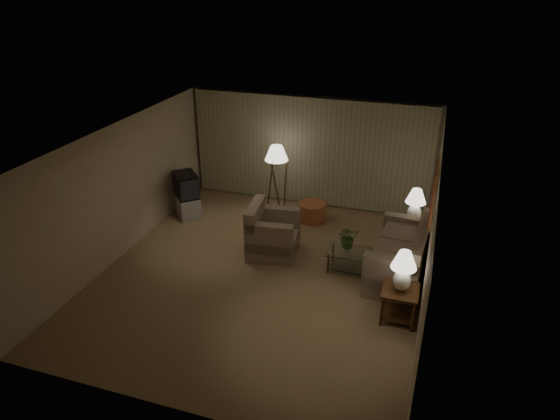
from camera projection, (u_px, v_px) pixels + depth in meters
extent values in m
plane|color=#A28959|center=(262.00, 273.00, 9.73)|extent=(7.00, 7.00, 0.00)
cube|color=beige|center=(310.00, 151.00, 12.13)|extent=(6.00, 0.04, 2.70)
cube|color=beige|center=(120.00, 191.00, 9.97)|extent=(0.04, 7.00, 2.70)
cube|color=beige|center=(431.00, 235.00, 8.31)|extent=(0.04, 7.00, 2.70)
cube|color=white|center=(260.00, 140.00, 8.55)|extent=(6.00, 7.00, 0.04)
cube|color=#B0AF89|center=(309.00, 152.00, 12.06)|extent=(5.85, 0.12, 2.65)
cube|color=#C79145|center=(434.00, 194.00, 8.83)|extent=(0.03, 0.90, 1.10)
cube|color=#AC1F23|center=(433.00, 194.00, 8.83)|extent=(0.02, 0.80, 1.00)
cube|color=gray|center=(398.00, 265.00, 9.55)|extent=(2.08, 1.28, 0.45)
cube|color=gray|center=(273.00, 243.00, 10.33)|extent=(1.22, 1.18, 0.45)
cube|color=#371C0F|center=(400.00, 291.00, 8.20)|extent=(0.60, 0.60, 0.04)
cube|color=#371C0F|center=(398.00, 313.00, 8.40)|extent=(0.51, 0.51, 0.02)
cylinder|color=#371C0F|center=(382.00, 311.00, 8.19)|extent=(0.05, 0.05, 0.56)
cylinder|color=#371C0F|center=(385.00, 294.00, 8.62)|extent=(0.05, 0.05, 0.56)
cylinder|color=#371C0F|center=(413.00, 317.00, 8.05)|extent=(0.05, 0.05, 0.56)
cylinder|color=#371C0F|center=(415.00, 300.00, 8.48)|extent=(0.05, 0.05, 0.56)
cube|color=#371C0F|center=(413.00, 222.00, 10.43)|extent=(0.45, 0.38, 0.04)
cube|color=#371C0F|center=(410.00, 241.00, 10.63)|extent=(0.39, 0.32, 0.02)
cylinder|color=#371C0F|center=(402.00, 236.00, 10.49)|extent=(0.05, 0.05, 0.56)
cylinder|color=#371C0F|center=(403.00, 230.00, 10.73)|extent=(0.05, 0.05, 0.56)
cylinder|color=#371C0F|center=(419.00, 239.00, 10.39)|extent=(0.05, 0.05, 0.56)
cylinder|color=#371C0F|center=(420.00, 232.00, 10.63)|extent=(0.05, 0.05, 0.56)
ellipsoid|color=white|center=(402.00, 280.00, 8.11)|extent=(0.29, 0.29, 0.37)
cylinder|color=white|center=(403.00, 269.00, 8.01)|extent=(0.03, 0.03, 0.08)
cone|color=beige|center=(404.00, 260.00, 7.94)|extent=(0.42, 0.42, 0.29)
ellipsoid|color=white|center=(414.00, 213.00, 10.34)|extent=(0.29, 0.29, 0.37)
cylinder|color=white|center=(415.00, 203.00, 10.24)|extent=(0.03, 0.03, 0.08)
cone|color=beige|center=(416.00, 196.00, 10.17)|extent=(0.42, 0.42, 0.29)
cube|color=silver|center=(355.00, 253.00, 9.61)|extent=(1.08, 0.59, 0.02)
cube|color=silver|center=(354.00, 267.00, 9.75)|extent=(1.00, 0.51, 0.01)
cylinder|color=#3E2E19|center=(328.00, 264.00, 9.64)|extent=(0.04, 0.04, 0.40)
cylinder|color=#3E2E19|center=(333.00, 253.00, 10.03)|extent=(0.04, 0.04, 0.40)
cylinder|color=#3E2E19|center=(377.00, 272.00, 9.38)|extent=(0.04, 0.04, 0.40)
cylinder|color=#3E2E19|center=(380.00, 260.00, 9.77)|extent=(0.04, 0.04, 0.40)
cube|color=#AEAFB1|center=(188.00, 206.00, 11.89)|extent=(1.23, 1.23, 0.50)
cube|color=black|center=(186.00, 185.00, 11.66)|extent=(1.14, 1.14, 0.57)
cylinder|color=#371C0F|center=(277.00, 161.00, 11.58)|extent=(0.04, 0.04, 0.24)
cone|color=beige|center=(277.00, 153.00, 11.49)|extent=(0.55, 0.55, 0.34)
cylinder|color=#AA6239|center=(313.00, 212.00, 11.67)|extent=(0.66, 0.66, 0.44)
imported|color=silver|center=(347.00, 248.00, 9.62)|extent=(0.16, 0.16, 0.14)
imported|color=#43692E|center=(348.00, 235.00, 9.49)|extent=(0.49, 0.46, 0.45)
imported|color=olive|center=(367.00, 257.00, 9.45)|extent=(0.23, 0.27, 0.02)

